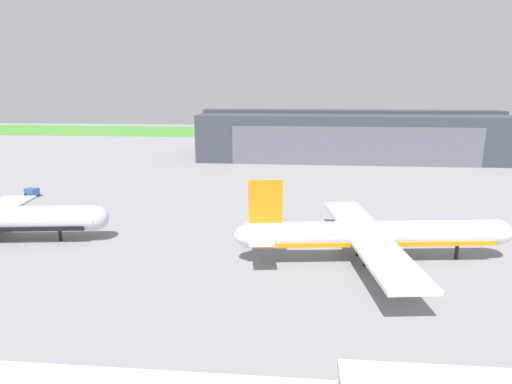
# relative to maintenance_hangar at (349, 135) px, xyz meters

# --- Properties ---
(ground_plane) EXTENTS (440.00, 440.00, 0.00)m
(ground_plane) POSITION_rel_maintenance_hangar_xyz_m (-15.42, -93.82, -8.24)
(ground_plane) COLOR gray
(grass_field_strip) EXTENTS (440.00, 56.00, 0.08)m
(grass_field_strip) POSITION_rel_maintenance_hangar_xyz_m (-15.42, 83.90, -8.20)
(grass_field_strip) COLOR #4A8B34
(grass_field_strip) RESTS_ON ground_plane
(maintenance_hangar) EXTENTS (108.12, 37.93, 17.40)m
(maintenance_hangar) POSITION_rel_maintenance_hangar_xyz_m (0.00, 0.00, 0.00)
(maintenance_hangar) COLOR #383D47
(maintenance_hangar) RESTS_ON ground_plane
(airliner_near_left) EXTENTS (42.18, 37.68, 12.86)m
(airliner_near_left) POSITION_rel_maintenance_hangar_xyz_m (-7.98, -99.89, -4.05)
(airliner_near_left) COLOR silver
(airliner_near_left) RESTS_ON ground_plane
(ops_van) EXTENTS (4.13, 3.45, 2.09)m
(ops_van) POSITION_rel_maintenance_hangar_xyz_m (-83.47, -67.01, -7.13)
(ops_van) COLOR #335693
(ops_van) RESTS_ON ground_plane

